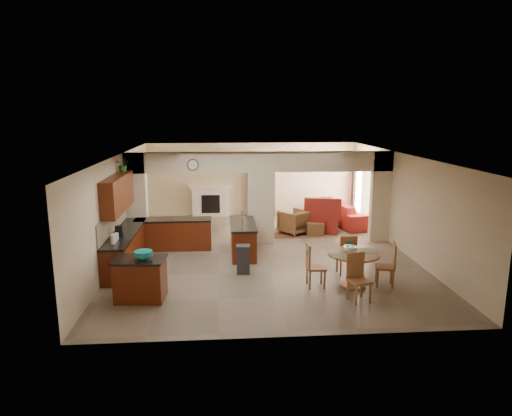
{
  "coord_description": "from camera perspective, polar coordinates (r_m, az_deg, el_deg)",
  "views": [
    {
      "loc": [
        -1.18,
        -12.47,
        3.96
      ],
      "look_at": [
        -0.2,
        0.3,
        1.25
      ],
      "focal_mm": 32.0,
      "sensor_mm": 36.0,
      "label": 1
    }
  ],
  "objects": [
    {
      "name": "dining_table",
      "position": [
        10.75,
        12.05,
        -6.96
      ],
      "size": [
        1.18,
        1.18,
        0.8
      ],
      "color": "#9D6136",
      "rests_on": "floor"
    },
    {
      "name": "chair_south",
      "position": [
        10.04,
        12.57,
        -8.18
      ],
      "size": [
        0.52,
        0.52,
        1.02
      ],
      "rotation": [
        0.0,
        0.0,
        0.27
      ],
      "color": "#9D6136",
      "rests_on": "floor"
    },
    {
      "name": "upper_cabinets",
      "position": [
        12.13,
        -16.9,
        1.75
      ],
      "size": [
        0.35,
        2.4,
        0.9
      ],
      "primitive_type": "cube",
      "color": "#471608",
      "rests_on": "wall_left"
    },
    {
      "name": "partition_left_pier",
      "position": [
        13.94,
        -14.73,
        0.96
      ],
      "size": [
        0.6,
        0.25,
        2.8
      ],
      "primitive_type": "cube",
      "color": "beige",
      "rests_on": "floor"
    },
    {
      "name": "drape_b_right",
      "position": [
        18.03,
        12.15,
        2.87
      ],
      "size": [
        0.1,
        0.28,
        2.3
      ],
      "primitive_type": "cube",
      "color": "#3D1C18",
      "rests_on": "wall_right"
    },
    {
      "name": "fruit_bowl",
      "position": [
        10.7,
        11.68,
        -5.03
      ],
      "size": [
        0.31,
        0.31,
        0.16
      ],
      "primitive_type": "cylinder",
      "color": "#5AB226",
      "rests_on": "dining_table"
    },
    {
      "name": "wall_right",
      "position": [
        13.74,
        17.85,
        0.62
      ],
      "size": [
        0.0,
        10.0,
        10.0
      ],
      "primitive_type": "plane",
      "rotation": [
        1.57,
        0.0,
        -1.57
      ],
      "color": "beige",
      "rests_on": "floor"
    },
    {
      "name": "teal_bowl",
      "position": [
        9.92,
        -13.91,
        -5.74
      ],
      "size": [
        0.39,
        0.39,
        0.18
      ],
      "primitive_type": "cylinder",
      "color": "#138784",
      "rests_on": "kitchen_island"
    },
    {
      "name": "drape_b_left",
      "position": [
        16.89,
        13.29,
        2.22
      ],
      "size": [
        0.1,
        0.28,
        2.3
      ],
      "primitive_type": "cube",
      "color": "#3D1C18",
      "rests_on": "wall_right"
    },
    {
      "name": "wall_left",
      "position": [
        13.03,
        -16.79,
        0.1
      ],
      "size": [
        0.0,
        10.0,
        10.0
      ],
      "primitive_type": "plane",
      "rotation": [
        1.57,
        0.0,
        1.57
      ],
      "color": "beige",
      "rests_on": "floor"
    },
    {
      "name": "kitchen_island",
      "position": [
        10.16,
        -14.23,
        -8.58
      ],
      "size": [
        1.12,
        0.84,
        0.92
      ],
      "rotation": [
        0.0,
        0.0,
        -0.09
      ],
      "color": "#471608",
      "rests_on": "floor"
    },
    {
      "name": "partition_center_pier",
      "position": [
        13.82,
        0.61,
        -0.0
      ],
      "size": [
        0.8,
        0.25,
        2.2
      ],
      "primitive_type": "cube",
      "color": "beige",
      "rests_on": "floor"
    },
    {
      "name": "ceiling",
      "position": [
        12.57,
        1.02,
        6.65
      ],
      "size": [
        10.0,
        10.0,
        0.0
      ],
      "primitive_type": "plane",
      "rotation": [
        3.14,
        0.0,
        0.0
      ],
      "color": "white",
      "rests_on": "wall_back"
    },
    {
      "name": "ceiling_fan",
      "position": [
        15.76,
        5.46,
        6.79
      ],
      "size": [
        1.0,
        1.0,
        0.1
      ],
      "primitive_type": "cylinder",
      "color": "white",
      "rests_on": "ceiling"
    },
    {
      "name": "ottoman",
      "position": [
        15.15,
        7.32,
        -2.52
      ],
      "size": [
        0.58,
        0.58,
        0.4
      ],
      "primitive_type": "cube",
      "rotation": [
        0.0,
        0.0,
        -0.04
      ],
      "color": "maroon",
      "rests_on": "floor"
    },
    {
      "name": "window_a",
      "position": [
        15.88,
        14.62,
        1.55
      ],
      "size": [
        0.02,
        0.9,
        1.9
      ],
      "primitive_type": "cube",
      "color": "white",
      "rests_on": "wall_right"
    },
    {
      "name": "drape_a_left",
      "position": [
        15.31,
        15.19,
        1.14
      ],
      "size": [
        0.1,
        0.28,
        2.3
      ],
      "primitive_type": "cube",
      "color": "#3D1C18",
      "rests_on": "wall_right"
    },
    {
      "name": "window_b",
      "position": [
        17.47,
        12.83,
        2.56
      ],
      "size": [
        0.02,
        0.9,
        1.9
      ],
      "primitive_type": "cube",
      "color": "white",
      "rests_on": "wall_right"
    },
    {
      "name": "trash_can",
      "position": [
        11.43,
        -1.61,
        -6.57
      ],
      "size": [
        0.33,
        0.28,
        0.67
      ],
      "primitive_type": "cube",
      "rotation": [
        0.0,
        0.0,
        -0.05
      ],
      "color": "#2A2A2D",
      "rests_on": "floor"
    },
    {
      "name": "wall_clock",
      "position": [
        13.43,
        -7.9,
        5.37
      ],
      "size": [
        0.34,
        0.03,
        0.34
      ],
      "primitive_type": "cylinder",
      "rotation": [
        1.57,
        0.0,
        0.0
      ],
      "color": "#50361A",
      "rests_on": "partition_header"
    },
    {
      "name": "chair_west",
      "position": [
        10.59,
        7.07,
        -6.91
      ],
      "size": [
        0.43,
        0.42,
        1.02
      ],
      "rotation": [
        0.0,
        0.0,
        1.57
      ],
      "color": "#9D6136",
      "rests_on": "floor"
    },
    {
      "name": "chair_east",
      "position": [
        10.99,
        16.31,
        -6.61
      ],
      "size": [
        0.51,
        0.51,
        1.02
      ],
      "rotation": [
        0.0,
        0.0,
        4.46
      ],
      "color": "#9D6136",
      "rests_on": "floor"
    },
    {
      "name": "shelving_unit",
      "position": [
        17.62,
        0.66,
        1.94
      ],
      "size": [
        1.0,
        0.32,
        1.8
      ],
      "primitive_type": "cube",
      "color": "#9D6136",
      "rests_on": "floor"
    },
    {
      "name": "kitchen_counter",
      "position": [
        12.88,
        -13.55,
        -4.15
      ],
      "size": [
        2.52,
        3.29,
        1.48
      ],
      "color": "#471608",
      "rests_on": "floor"
    },
    {
      "name": "drape_a_right",
      "position": [
        16.43,
        13.81,
        1.92
      ],
      "size": [
        0.1,
        0.28,
        2.3
      ],
      "primitive_type": "cube",
      "color": "#3D1C18",
      "rests_on": "wall_right"
    },
    {
      "name": "fireplace",
      "position": [
        17.62,
        -5.67,
        0.94
      ],
      "size": [
        1.6,
        0.35,
        1.2
      ],
      "color": "white",
      "rests_on": "floor"
    },
    {
      "name": "chair_north",
      "position": [
        11.46,
        11.3,
        -5.59
      ],
      "size": [
        0.42,
        0.43,
        1.02
      ],
      "rotation": [
        0.0,
        0.0,
        3.15
      ],
      "color": "#9D6136",
      "rests_on": "floor"
    },
    {
      "name": "chaise",
      "position": [
        15.58,
        7.94,
        -1.99
      ],
      "size": [
        1.41,
        1.25,
        0.48
      ],
      "primitive_type": "cube",
      "rotation": [
        0.0,
        0.0,
        -0.26
      ],
      "color": "maroon",
      "rests_on": "floor"
    },
    {
      "name": "peninsula",
      "position": [
        12.85,
        -1.64,
        -3.88
      ],
      "size": [
        0.7,
        1.85,
        0.91
      ],
      "color": "#471608",
      "rests_on": "floor"
    },
    {
      "name": "glazed_door",
      "position": [
        16.7,
        13.66,
        1.57
      ],
      "size": [
        0.02,
        0.7,
        2.1
      ],
      "primitive_type": "cube",
      "color": "white",
      "rests_on": "wall_right"
    },
    {
      "name": "wall_back",
      "position": [
        17.69,
        -0.52,
        3.62
      ],
      "size": [
        8.0,
        0.0,
        8.0
      ],
      "primitive_type": "plane",
      "rotation": [
        1.57,
        0.0,
        0.0
      ],
      "color": "beige",
      "rests_on": "floor"
    },
    {
      "name": "partition_right_pier",
      "position": [
        14.55,
        15.29,
        1.38
      ],
      "size": [
        0.6,
        0.25,
        2.8
      ],
      "primitive_type": "cube",
      "color": "beige",
      "rests_on": "floor"
    },
    {
      "name": "rug",
      "position": [
        15.28,
        4.73,
        -3.1
      ],
      "size": [
        1.6,
        1.3,
        0.01
      ],
      "primitive_type": "cube",
      "color": "brown",
      "rests_on": "floor"
    },
    {
      "name": "floor",
      "position": [
        13.13,
        0.97,
        -5.61
      ],
      "size": [
        10.0,
        10.0,
        0.0
      ],
      "primitive_type": "plane",
      "color": "#786653",
      "rests_on": "ground"
    },
    {
      "name": "plant",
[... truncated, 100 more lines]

